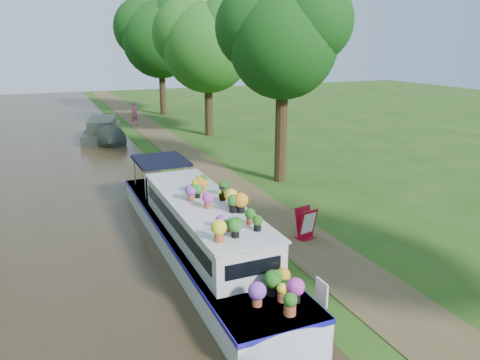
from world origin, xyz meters
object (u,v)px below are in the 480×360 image
object	(u,v)px
sandwich_board	(306,225)
pedestrian_pink	(135,113)
plant_boat	(205,234)
second_boat	(103,131)

from	to	relation	value
sandwich_board	pedestrian_pink	xyz separation A→B (m)	(-0.87, 24.68, 0.43)
pedestrian_pink	plant_boat	bearing A→B (deg)	-117.86
second_boat	plant_boat	bearing A→B (deg)	-76.06
second_boat	pedestrian_pink	world-z (taller)	pedestrian_pink
plant_boat	pedestrian_pink	bearing A→B (deg)	83.70
plant_boat	second_boat	bearing A→B (deg)	90.89
plant_boat	pedestrian_pink	world-z (taller)	plant_boat
second_boat	pedestrian_pink	xyz separation A→B (m)	(3.07, 4.62, 0.37)
second_boat	sandwich_board	size ratio (longest dim) A/B	7.18
plant_boat	second_boat	size ratio (longest dim) A/B	1.80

